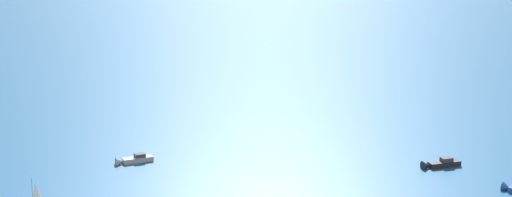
{
  "coord_description": "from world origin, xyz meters",
  "views": [
    {
      "loc": [
        -28.62,
        151.84,
        69.58
      ],
      "look_at": [
        0.33,
        0.89,
        29.0
      ],
      "focal_mm": 69.89,
      "sensor_mm": 36.0,
      "label": 1
    }
  ],
  "objects": [
    {
      "name": "motorboat_outer_ring_c",
      "position": [
        -29.05,
        -57.22,
        0.69
      ],
      "size": [
        8.83,
        6.31,
        2.57
      ],
      "color": "black",
      "rests_on": "ground_plane"
    },
    {
      "name": "motorboat_outer_ring_e",
      "position": [
        37.29,
        -47.61,
        0.65
      ],
      "size": [
        8.01,
        6.47,
        2.4
      ],
      "color": "#9E9993",
      "rests_on": "ground_plane"
    }
  ]
}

